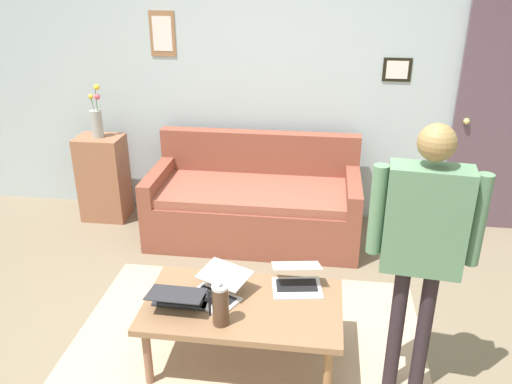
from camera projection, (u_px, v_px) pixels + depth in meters
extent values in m
plane|color=#756550|center=(236.00, 358.00, 3.31)|extent=(7.68, 7.68, 0.00)
cube|color=tan|center=(241.00, 370.00, 3.21)|extent=(2.29, 2.18, 0.01)
cube|color=#ABB8C0|center=(274.00, 75.00, 4.76)|extent=(7.04, 0.10, 2.70)
cube|color=#926241|center=(162.00, 34.00, 4.69)|extent=(0.23, 0.02, 0.40)
cube|color=silver|center=(162.00, 34.00, 4.68)|extent=(0.18, 0.00, 0.30)
cube|color=black|center=(397.00, 70.00, 4.55)|extent=(0.24, 0.02, 0.20)
cube|color=silver|center=(397.00, 70.00, 4.54)|extent=(0.18, 0.00, 0.15)
cube|color=#59414D|center=(503.00, 121.00, 4.56)|extent=(0.82, 0.05, 2.05)
sphere|color=tan|center=(467.00, 121.00, 4.57)|extent=(0.06, 0.06, 0.06)
cube|color=brown|center=(254.00, 216.00, 4.69)|extent=(1.83, 0.87, 0.42)
cube|color=brown|center=(254.00, 191.00, 4.57)|extent=(1.59, 0.79, 0.08)
cube|color=brown|center=(259.00, 156.00, 4.85)|extent=(1.83, 0.14, 0.46)
cube|color=brown|center=(353.00, 189.00, 4.46)|extent=(0.12, 0.87, 0.20)
cube|color=brown|center=(159.00, 179.00, 4.67)|extent=(0.12, 0.87, 0.20)
cube|color=brown|center=(243.00, 306.00, 3.14)|extent=(1.18, 0.68, 0.04)
cylinder|color=brown|center=(328.00, 374.00, 2.92)|extent=(0.05, 0.05, 0.38)
cylinder|color=brown|center=(148.00, 356.00, 3.04)|extent=(0.05, 0.05, 0.38)
cylinder|color=olive|center=(329.00, 315.00, 3.40)|extent=(0.05, 0.05, 0.38)
cylinder|color=#866042|center=(173.00, 302.00, 3.53)|extent=(0.05, 0.05, 0.38)
cube|color=silver|center=(212.00, 299.00, 3.16)|extent=(0.37, 0.33, 0.01)
cube|color=black|center=(214.00, 297.00, 3.17)|extent=(0.29, 0.23, 0.00)
cube|color=silver|center=(224.00, 274.00, 3.21)|extent=(0.37, 0.32, 0.05)
cube|color=#B5DDF6|center=(224.00, 275.00, 3.21)|extent=(0.33, 0.29, 0.04)
cube|color=silver|center=(297.00, 288.00, 3.27)|extent=(0.34, 0.28, 0.01)
cube|color=black|center=(297.00, 285.00, 3.28)|extent=(0.27, 0.18, 0.00)
cube|color=silver|center=(296.00, 265.00, 3.30)|extent=(0.33, 0.26, 0.08)
cube|color=#A6D4E6|center=(296.00, 266.00, 3.29)|extent=(0.30, 0.23, 0.07)
cube|color=#28282D|center=(183.00, 297.00, 3.17)|extent=(0.33, 0.22, 0.01)
cube|color=black|center=(182.00, 298.00, 3.16)|extent=(0.28, 0.13, 0.00)
cube|color=#28282D|center=(176.00, 294.00, 3.02)|extent=(0.33, 0.21, 0.03)
cube|color=#B2D4ED|center=(176.00, 294.00, 3.03)|extent=(0.30, 0.18, 0.03)
cylinder|color=#4C3323|center=(221.00, 306.00, 2.91)|extent=(0.09, 0.09, 0.23)
cylinder|color=#B7B7BC|center=(220.00, 287.00, 2.86)|extent=(0.09, 0.09, 0.02)
sphere|color=#B2B2B7|center=(220.00, 284.00, 2.85)|extent=(0.03, 0.03, 0.03)
cube|color=black|center=(210.00, 303.00, 2.91)|extent=(0.01, 0.01, 0.16)
cube|color=#955C41|center=(104.00, 178.00, 4.99)|extent=(0.42, 0.32, 0.82)
cylinder|color=#9A9C99|center=(97.00, 124.00, 4.77)|extent=(0.10, 0.10, 0.25)
cylinder|color=#3D7038|center=(96.00, 99.00, 4.69)|extent=(0.02, 0.03, 0.21)
sphere|color=yellow|center=(97.00, 87.00, 4.65)|extent=(0.05, 0.05, 0.05)
cylinder|color=#3D7038|center=(92.00, 104.00, 4.68)|extent=(0.03, 0.01, 0.13)
sphere|color=gold|center=(91.00, 97.00, 4.65)|extent=(0.04, 0.04, 0.04)
cylinder|color=#3D7038|center=(97.00, 104.00, 4.71)|extent=(0.02, 0.02, 0.12)
sphere|color=#DF5164|center=(97.00, 97.00, 4.68)|extent=(0.05, 0.05, 0.05)
cylinder|color=#2A2025|center=(423.00, 333.00, 2.91)|extent=(0.08, 0.08, 0.81)
cylinder|color=#2A2025|center=(396.00, 329.00, 2.94)|extent=(0.08, 0.08, 0.81)
cube|color=#537858|center=(426.00, 220.00, 2.64)|extent=(0.42, 0.22, 0.58)
cylinder|color=#537858|center=(478.00, 220.00, 2.58)|extent=(0.09, 0.09, 0.49)
cylinder|color=#537858|center=(377.00, 210.00, 2.69)|extent=(0.09, 0.09, 0.49)
sphere|color=olive|center=(437.00, 143.00, 2.48)|extent=(0.19, 0.19, 0.19)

